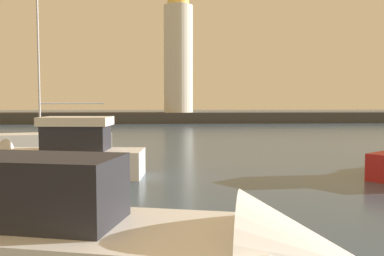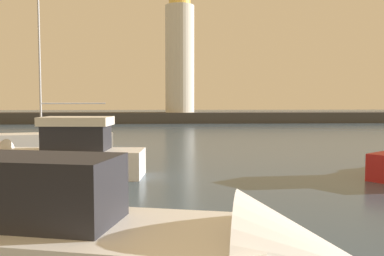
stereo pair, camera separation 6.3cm
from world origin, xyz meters
TOP-DOWN VIEW (x-y plane):
  - ground_plane at (0.00, 27.78)m, footprint 220.00×220.00m
  - breakwater at (0.00, 55.55)m, footprint 73.87×5.35m
  - lighthouse at (2.49, 55.55)m, footprint 3.93×3.93m
  - motorboat_0 at (0.43, 5.64)m, footprint 8.18×4.07m
  - motorboat_3 at (-3.79, 15.67)m, footprint 7.18×2.37m
  - sailboat_moored at (-6.07, 24.51)m, footprint 7.15×3.39m

SIDE VIEW (x-z plane):
  - ground_plane at x=0.00m, z-range 0.00..0.00m
  - sailboat_moored at x=-6.07m, z-range -4.91..6.07m
  - motorboat_0 at x=0.43m, z-range -0.64..1.98m
  - breakwater at x=0.00m, z-range 0.00..1.42m
  - motorboat_3 at x=-3.79m, z-range -0.52..2.15m
  - lighthouse at x=2.49m, z-range 0.96..18.50m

